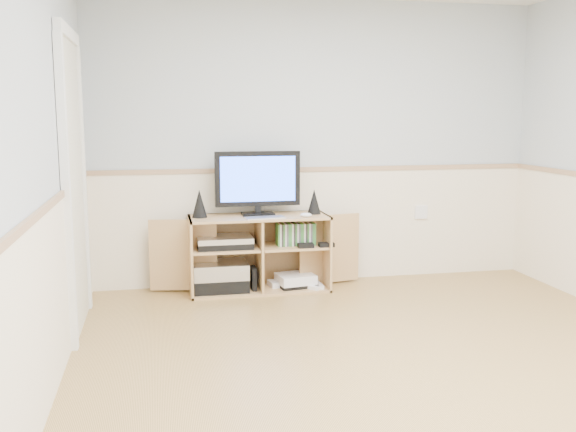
% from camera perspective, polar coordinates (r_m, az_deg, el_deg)
% --- Properties ---
extents(room, '(4.04, 4.54, 2.54)m').
position_cam_1_polar(room, '(3.72, 9.79, 4.44)').
color(room, tan).
rests_on(room, ground).
extents(media_cabinet, '(1.85, 0.45, 0.65)m').
position_cam_1_polar(media_cabinet, '(5.57, -2.67, -3.14)').
color(media_cabinet, tan).
rests_on(media_cabinet, floor).
extents(monitor, '(0.73, 0.18, 0.55)m').
position_cam_1_polar(monitor, '(5.47, -2.71, 3.15)').
color(monitor, black).
rests_on(monitor, media_cabinet).
extents(speaker_left, '(0.13, 0.13, 0.24)m').
position_cam_1_polar(speaker_left, '(5.41, -7.88, 1.11)').
color(speaker_left, black).
rests_on(speaker_left, media_cabinet).
extents(speaker_right, '(0.12, 0.12, 0.21)m').
position_cam_1_polar(speaker_right, '(5.56, 2.34, 1.29)').
color(speaker_right, black).
rests_on(speaker_right, media_cabinet).
extents(keyboard, '(0.34, 0.16, 0.01)m').
position_cam_1_polar(keyboard, '(5.33, -2.05, -0.15)').
color(keyboard, silver).
rests_on(keyboard, media_cabinet).
extents(mouse, '(0.11, 0.09, 0.04)m').
position_cam_1_polar(mouse, '(5.39, 1.62, 0.10)').
color(mouse, white).
rests_on(mouse, media_cabinet).
extents(av_components, '(0.53, 0.34, 0.47)m').
position_cam_1_polar(av_components, '(5.50, -5.88, -4.54)').
color(av_components, black).
rests_on(av_components, media_cabinet).
extents(game_consoles, '(0.46, 0.31, 0.11)m').
position_cam_1_polar(game_consoles, '(5.62, 0.54, -5.76)').
color(game_consoles, white).
rests_on(game_consoles, media_cabinet).
extents(game_cases, '(0.33, 0.14, 0.19)m').
position_cam_1_polar(game_cases, '(5.53, 0.68, -1.61)').
color(game_cases, '#3F8C3F').
rests_on(game_cases, media_cabinet).
extents(wall_outlet, '(0.12, 0.03, 0.12)m').
position_cam_1_polar(wall_outlet, '(6.13, 11.73, 0.34)').
color(wall_outlet, white).
rests_on(wall_outlet, wall_back).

